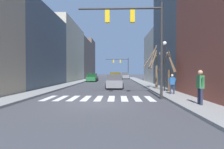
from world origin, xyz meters
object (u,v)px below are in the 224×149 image
traffic_signal_far (121,64)px  street_tree_left_mid (155,69)px  car_parked_left_mid (92,78)px  street_tree_left_near (169,73)px  car_at_intersection (115,82)px  traffic_signal_near (139,30)px  pedestrian_on_right_sidewalk (172,82)px  street_lamp_right_corner (165,56)px  pedestrian_waiting_at_curb (200,84)px  car_parked_right_near (125,76)px  car_driving_away_lane (115,78)px  car_parked_right_far (117,77)px

traffic_signal_far → street_tree_left_mid: size_ratio=1.40×
street_tree_left_mid → car_parked_left_mid: bearing=119.1°
street_tree_left_mid → street_tree_left_near: 2.73m
traffic_signal_far → car_at_intersection: traffic_signal_far is taller
traffic_signal_far → car_at_intersection: 27.93m
traffic_signal_near → pedestrian_on_right_sidewalk: bearing=29.4°
street_lamp_right_corner → street_tree_left_mid: (-0.40, 2.26, -1.10)m
traffic_signal_near → street_tree_left_mid: 6.99m
traffic_signal_near → street_lamp_right_corner: traffic_signal_near is taller
traffic_signal_far → car_parked_left_mid: (-6.02, -14.28, -3.41)m
traffic_signal_far → pedestrian_waiting_at_curb: size_ratio=3.45×
car_parked_left_mid → pedestrian_waiting_at_curb: size_ratio=2.49×
car_at_intersection → car_parked_right_near: car_parked_right_near is taller
car_driving_away_lane → pedestrian_on_right_sidewalk: size_ratio=2.74×
car_parked_right_far → car_parked_right_near: size_ratio=1.13×
street_lamp_right_corner → car_at_intersection: 6.96m
car_parked_right_far → pedestrian_waiting_at_curb: pedestrian_waiting_at_curb is taller
traffic_signal_near → car_parked_right_far: (-1.40, 24.59, -4.00)m
street_lamp_right_corner → car_parked_left_mid: size_ratio=0.98×
car_parked_left_mid → car_parked_right_near: 14.44m
pedestrian_on_right_sidewalk → traffic_signal_near: bearing=33.2°
street_tree_left_near → car_parked_right_far: bearing=102.2°
traffic_signal_far → car_driving_away_lane: 17.84m
car_driving_away_lane → street_tree_left_near: 15.91m
car_parked_right_far → street_lamp_right_corner: bearing=-168.5°
traffic_signal_far → street_lamp_right_corner: size_ratio=1.41×
car_parked_right_near → street_tree_left_mid: (1.69, -28.30, 1.44)m
pedestrian_on_right_sidewalk → street_tree_left_near: size_ratio=0.43×
car_parked_right_far → car_parked_right_near: (2.13, 9.76, 0.02)m
car_driving_away_lane → traffic_signal_far: bearing=-5.1°
street_tree_left_near → traffic_signal_near: bearing=-132.3°
car_parked_right_far → car_driving_away_lane: car_driving_away_lane is taller
traffic_signal_far → pedestrian_on_right_sidewalk: bearing=-84.9°
street_tree_left_mid → street_tree_left_near: street_tree_left_mid is taller
street_lamp_right_corner → street_tree_left_mid: bearing=100.0°
car_parked_left_mid → pedestrian_waiting_at_curb: pedestrian_waiting_at_curb is taller
car_parked_right_near → car_at_intersection: bearing=174.5°
car_at_intersection → street_tree_left_near: size_ratio=1.33×
car_parked_left_mid → pedestrian_waiting_at_curb: bearing=-159.4°
traffic_signal_far → street_tree_left_near: 32.81m
traffic_signal_far → car_parked_right_far: bearing=-95.6°
pedestrian_waiting_at_curb → pedestrian_on_right_sidewalk: pedestrian_waiting_at_curb is taller
traffic_signal_near → car_at_intersection: traffic_signal_near is taller
car_parked_right_far → pedestrian_waiting_at_curb: bearing=-171.0°
car_driving_away_lane → car_parked_left_mid: 5.49m
car_at_intersection → pedestrian_waiting_at_curb: (4.70, -11.12, 0.50)m
traffic_signal_near → pedestrian_on_right_sidewalk: traffic_signal_near is taller
street_lamp_right_corner → traffic_signal_far: bearing=95.5°
car_parked_right_near → car_driving_away_lane: bearing=170.9°
car_at_intersection → car_driving_away_lane: (-0.04, 10.21, 0.09)m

